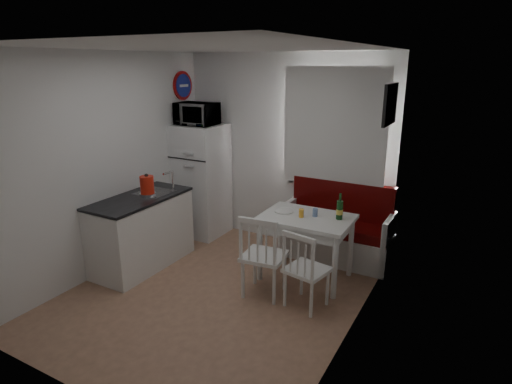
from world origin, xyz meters
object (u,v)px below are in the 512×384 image
Objects in this scene: chair_right at (304,263)px; kettle at (147,185)px; bench at (336,234)px; wine_bottle at (340,206)px; microwave at (197,114)px; fridge at (201,180)px; dining_table at (307,224)px; chair_left at (260,248)px; kitchen_counter at (142,231)px.

chair_right is 2.17m from kettle.
bench is at bearing 32.08° from kettle.
bench is 0.85m from wine_bottle.
microwave reaches higher than wine_bottle.
wine_bottle is (0.10, 0.76, 0.39)m from chair_right.
fridge is at bearing 161.43° from chair_right.
bench is at bearing 76.95° from dining_table.
kettle is at bearing -88.43° from microwave.
microwave is at bearing -175.45° from bench.
wine_bottle is (2.21, 0.68, -0.11)m from kettle.
bench is at bearing 67.15° from chair_left.
wine_bottle is at bearing 45.53° from chair_left.
chair_left is at bearing -106.40° from bench.
bench is (2.06, 1.36, -0.12)m from kitchen_counter.
microwave is at bearing 89.06° from kitchen_counter.
chair_right reaches higher than dining_table.
microwave reaches higher than chair_left.
wine_bottle is (0.60, 0.77, 0.34)m from chair_left.
kettle is (0.05, 0.10, 0.58)m from kitchen_counter.
dining_table is 0.72m from chair_right.
microwave is 2.10× the size of kettle.
kitchen_counter is 4.37× the size of wine_bottle.
kettle is (-2.01, -1.26, 0.70)m from bench.
kitchen_counter is 2.04m from dining_table.
fridge reaches higher than chair_left.
chair_left is at bearing -167.75° from chair_right.
kitchen_counter is at bearing -168.33° from chair_right.
fridge reaches higher than bench.
kettle reaches higher than wine_bottle.
chair_right is at bearing -97.51° from wine_bottle.
dining_table is at bearing -15.34° from microwave.
microwave is 1.33m from kettle.
chair_left is 1.68× the size of wine_bottle.
kitchen_counter is at bearing -90.94° from microwave.
kitchen_counter is at bearing 173.81° from chair_left.
kettle is at bearing -147.92° from bench.
kitchen_counter is 0.94× the size of bench.
wine_bottle reaches higher than bench.
microwave is (-1.64, 1.19, 1.20)m from chair_left.
wine_bottle is at bearing -10.59° from microwave.
kitchen_counter is 0.59m from kettle.
dining_table is 2.25m from microwave.
kettle is at bearing 62.81° from kitchen_counter.
wine_bottle reaches higher than chair_left.
dining_table is at bearing 122.02° from chair_right.
fridge is (0.02, 1.24, 0.36)m from kitchen_counter.
chair_left is at bearing -35.83° from microwave.
chair_left is 1.08× the size of chair_right.
dining_table is at bearing 63.02° from chair_left.
kitchen_counter is at bearing -161.45° from dining_table.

